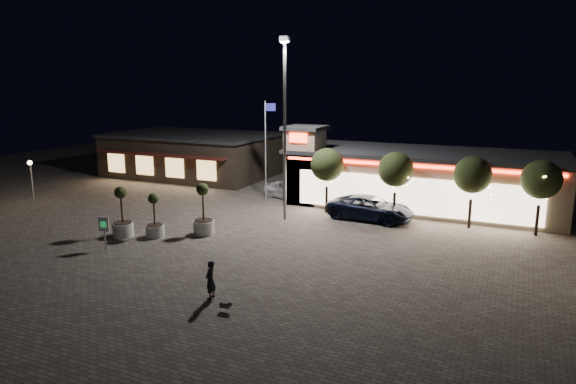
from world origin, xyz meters
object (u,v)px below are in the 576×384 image
at_px(planter_left, 155,224).
at_px(pedestrian, 210,280).
at_px(white_sedan, 286,190).
at_px(pickup_truck, 370,208).
at_px(valet_sign, 104,227).
at_px(planter_mid, 123,221).

bearing_deg(planter_left, pedestrian, -38.15).
xyz_separation_m(white_sedan, pedestrian, (5.24, -19.59, 0.15)).
bearing_deg(white_sedan, planter_left, -169.36).
height_order(pickup_truck, white_sedan, pickup_truck).
bearing_deg(white_sedan, pedestrian, -141.71).
distance_m(pickup_truck, pedestrian, 16.25).
distance_m(pickup_truck, valet_sign, 17.58).
bearing_deg(valet_sign, pedestrian, -19.39).
xyz_separation_m(planter_mid, valet_sign, (0.88, -2.47, 0.37)).
xyz_separation_m(planter_left, planter_mid, (-1.90, -0.73, 0.12)).
height_order(pickup_truck, valet_sign, valet_sign).
bearing_deg(pickup_truck, planter_left, 135.87).
bearing_deg(pickup_truck, valet_sign, 141.62).
xyz_separation_m(pedestrian, valet_sign, (-9.21, 3.24, 0.48)).
xyz_separation_m(pickup_truck, planter_mid, (-12.96, -10.29, 0.16)).
bearing_deg(pedestrian, valet_sign, -113.76).
xyz_separation_m(pickup_truck, pedestrian, (-2.87, -16.00, 0.04)).
bearing_deg(valet_sign, planter_mid, 109.67).
distance_m(white_sedan, planter_mid, 14.71).
relative_size(pickup_truck, pedestrian, 3.42).
height_order(white_sedan, planter_left, planter_left).
bearing_deg(planter_left, pickup_truck, 40.82).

